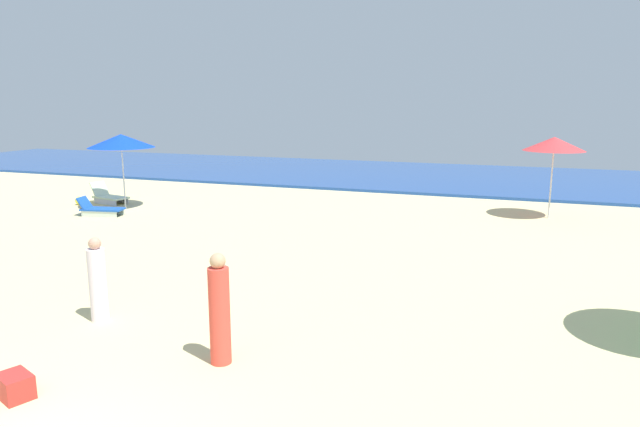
{
  "coord_description": "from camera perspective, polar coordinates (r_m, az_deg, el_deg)",
  "views": [
    {
      "loc": [
        4.59,
        -3.4,
        3.8
      ],
      "look_at": [
        -0.16,
        9.9,
        0.95
      ],
      "focal_mm": 31.91,
      "sensor_mm": 36.0,
      "label": 1
    }
  ],
  "objects": [
    {
      "name": "beachgoer_1",
      "position": [
        10.6,
        -21.4,
        -6.4
      ],
      "size": [
        0.4,
        0.4,
        1.49
      ],
      "rotation": [
        0.0,
        0.0,
        1.16
      ],
      "color": "white",
      "rests_on": "ground_plane"
    },
    {
      "name": "beach_ball_1",
      "position": [
        22.54,
        -22.97,
        1.19
      ],
      "size": [
        0.3,
        0.3,
        0.3
      ],
      "primitive_type": "sphere",
      "color": "yellow",
      "rests_on": "ground_plane"
    },
    {
      "name": "ocean",
      "position": [
        28.6,
        10.26,
        3.72
      ],
      "size": [
        60.0,
        10.85,
        0.12
      ],
      "primitive_type": "cube",
      "color": "#1F4999",
      "rests_on": "ground_plane"
    },
    {
      "name": "umbrella_0",
      "position": [
        19.59,
        22.44,
        6.47
      ],
      "size": [
        1.92,
        1.92,
        2.63
      ],
      "color": "silver",
      "rests_on": "ground_plane"
    },
    {
      "name": "umbrella_1",
      "position": [
        20.87,
        -19.32,
        6.88
      ],
      "size": [
        2.26,
        2.26,
        2.61
      ],
      "color": "silver",
      "rests_on": "ground_plane"
    },
    {
      "name": "beachgoer_0",
      "position": [
        8.43,
        -10.05,
        -9.67
      ],
      "size": [
        0.38,
        0.38,
        1.66
      ],
      "rotation": [
        0.0,
        0.0,
        4.44
      ],
      "color": "#E44739",
      "rests_on": "ground_plane"
    },
    {
      "name": "lounge_chair_1_1",
      "position": [
        20.16,
        -21.22,
        0.42
      ],
      "size": [
        1.53,
        0.82,
        0.62
      ],
      "rotation": [
        0.0,
        0.0,
        1.76
      ],
      "color": "silver",
      "rests_on": "ground_plane"
    },
    {
      "name": "lounge_chair_1_0",
      "position": [
        22.5,
        -20.44,
        1.62
      ],
      "size": [
        1.55,
        0.91,
        0.76
      ],
      "rotation": [
        0.0,
        0.0,
        1.37
      ],
      "color": "silver",
      "rests_on": "ground_plane"
    },
    {
      "name": "cooler_box_0",
      "position": [
        8.62,
        -28.27,
        -15.0
      ],
      "size": [
        0.57,
        0.5,
        0.32
      ],
      "primitive_type": "cube",
      "rotation": [
        0.0,
        0.0,
        2.76
      ],
      "color": "red",
      "rests_on": "ground_plane"
    }
  ]
}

